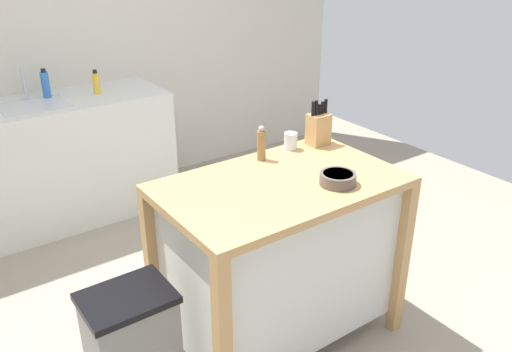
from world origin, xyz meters
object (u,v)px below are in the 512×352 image
(bowl_ceramic_wide, at_px, (338,178))
(sink_faucet, at_px, (24,84))
(knife_block, at_px, (318,128))
(pepper_grinder, at_px, (261,144))
(drinking_cup, at_px, (291,141))
(bottle_spray_cleaner, at_px, (96,83))
(bottle_hand_soap, at_px, (45,84))
(kitchen_island, at_px, (279,253))

(bowl_ceramic_wide, bearing_deg, sink_faucet, 109.70)
(sink_faucet, bearing_deg, knife_block, -59.68)
(pepper_grinder, bearing_deg, knife_block, -0.64)
(drinking_cup, xyz_separation_m, sink_faucet, (-0.89, 1.77, 0.06))
(knife_block, xyz_separation_m, drinking_cup, (-0.16, 0.03, -0.05))
(pepper_grinder, relative_size, bottle_spray_cleaner, 1.06)
(bottle_spray_cleaner, xyz_separation_m, bottle_hand_soap, (-0.32, 0.12, 0.01))
(knife_block, xyz_separation_m, bowl_ceramic_wide, (-0.26, -0.43, -0.06))
(kitchen_island, bearing_deg, knife_block, 29.41)
(knife_block, height_order, sink_faucet, knife_block)
(bottle_hand_soap, bearing_deg, knife_block, -62.46)
(bowl_ceramic_wide, height_order, drinking_cup, drinking_cup)
(kitchen_island, xyz_separation_m, bowl_ceramic_wide, (0.19, -0.18, 0.42))
(sink_faucet, bearing_deg, bottle_spray_cleaner, -18.01)
(knife_block, relative_size, sink_faucet, 1.13)
(knife_block, height_order, bottle_spray_cleaner, knife_block)
(drinking_cup, bearing_deg, pepper_grinder, -172.76)
(pepper_grinder, relative_size, bottle_hand_soap, 0.90)
(kitchen_island, height_order, sink_faucet, sink_faucet)
(knife_block, bearing_deg, bottle_hand_soap, 117.54)
(drinking_cup, relative_size, bottle_spray_cleaner, 0.53)
(sink_faucet, xyz_separation_m, bottle_spray_cleaner, (0.44, -0.14, -0.03))
(kitchen_island, relative_size, bottle_spray_cleaner, 6.56)
(pepper_grinder, height_order, bottle_hand_soap, bottle_hand_soap)
(pepper_grinder, distance_m, bottle_hand_soap, 1.86)
(knife_block, relative_size, drinking_cup, 2.73)
(bowl_ceramic_wide, xyz_separation_m, pepper_grinder, (-0.12, 0.43, 0.06))
(knife_block, distance_m, pepper_grinder, 0.37)
(knife_block, xyz_separation_m, bottle_spray_cleaner, (-0.61, 1.66, -0.02))
(knife_block, distance_m, drinking_cup, 0.17)
(kitchen_island, height_order, drinking_cup, drinking_cup)
(kitchen_island, height_order, bottle_spray_cleaner, bottle_spray_cleaner)
(drinking_cup, distance_m, sink_faucet, 1.99)
(drinking_cup, height_order, pepper_grinder, pepper_grinder)
(bottle_spray_cleaner, bearing_deg, bottle_hand_soap, 159.79)
(sink_faucet, bearing_deg, bowl_ceramic_wide, -70.30)
(knife_block, distance_m, sink_faucet, 2.09)
(kitchen_island, distance_m, drinking_cup, 0.59)
(drinking_cup, bearing_deg, bottle_hand_soap, 113.60)
(bottle_hand_soap, bearing_deg, sink_faucet, 167.57)
(knife_block, bearing_deg, pepper_grinder, 179.36)
(bowl_ceramic_wide, height_order, sink_faucet, sink_faucet)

